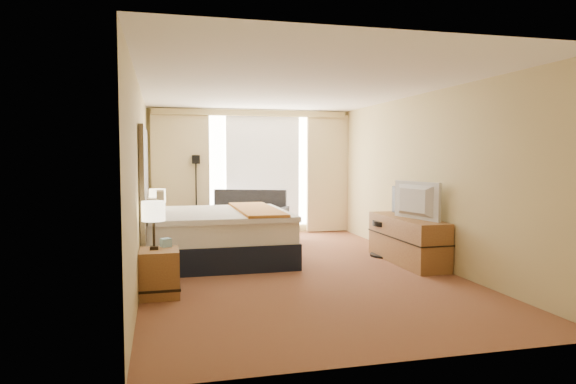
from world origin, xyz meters
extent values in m
cube|color=#5A2219|center=(0.00, 0.00, 0.00)|extent=(4.20, 7.00, 0.02)
cube|color=white|center=(0.00, 0.00, 2.60)|extent=(4.20, 7.00, 0.02)
cube|color=tan|center=(0.00, 3.50, 1.30)|extent=(4.20, 0.02, 2.60)
cube|color=tan|center=(0.00, -3.50, 1.30)|extent=(4.20, 0.02, 2.60)
cube|color=tan|center=(-2.10, 0.00, 1.30)|extent=(0.02, 7.00, 2.60)
cube|color=tan|center=(2.10, 0.00, 1.30)|extent=(0.02, 7.00, 2.60)
cube|color=black|center=(-2.06, 0.20, 1.28)|extent=(0.06, 1.85, 1.50)
cube|color=olive|center=(-1.87, -1.05, 0.28)|extent=(0.45, 0.52, 0.55)
cube|color=olive|center=(-1.87, 1.45, 0.28)|extent=(0.45, 0.52, 0.55)
cube|color=olive|center=(1.83, 0.00, 0.35)|extent=(0.50, 1.80, 0.70)
cube|color=silver|center=(0.25, 3.47, 1.32)|extent=(2.30, 0.02, 2.30)
cube|color=beige|center=(-1.45, 3.38, 1.27)|extent=(1.15, 0.09, 2.50)
cube|color=beige|center=(1.65, 3.38, 1.27)|extent=(0.90, 0.09, 2.50)
cube|color=silver|center=(0.25, 3.43, 1.27)|extent=(1.55, 0.04, 2.50)
cube|color=tan|center=(0.00, 3.34, 2.52)|extent=(4.00, 0.16, 0.12)
cube|color=black|center=(-1.05, 0.85, 0.19)|extent=(2.30, 2.08, 0.38)
cube|color=white|center=(-1.05, 0.85, 0.55)|extent=(2.24, 2.02, 0.33)
cube|color=white|center=(-0.96, 0.85, 0.74)|extent=(2.10, 2.10, 0.08)
cube|color=#CA802E|center=(-0.37, 0.85, 0.79)|extent=(0.60, 2.10, 0.04)
cube|color=white|center=(-2.00, 0.35, 0.88)|extent=(0.31, 0.85, 0.20)
cube|color=white|center=(-2.00, 1.35, 0.88)|extent=(0.31, 0.85, 0.20)
cube|color=beige|center=(-1.85, 0.85, 0.92)|extent=(0.11, 0.46, 0.39)
cube|color=maroon|center=(-0.23, 2.62, 0.14)|extent=(1.76, 1.35, 0.28)
cube|color=#333339|center=(-0.25, 2.57, 0.37)|extent=(1.59, 1.16, 0.18)
cube|color=#333339|center=(-0.11, 2.93, 0.67)|extent=(1.40, 0.68, 0.61)
cube|color=#333339|center=(-0.91, 2.88, 0.40)|extent=(0.41, 0.82, 0.50)
cube|color=#333339|center=(0.44, 2.35, 0.40)|extent=(0.41, 0.82, 0.50)
cube|color=beige|center=(0.01, 2.46, 0.56)|extent=(0.23, 0.40, 0.36)
cube|color=black|center=(-1.15, 3.30, 0.01)|extent=(0.21, 0.21, 0.02)
cylinder|color=black|center=(-1.15, 3.30, 0.76)|extent=(0.03, 0.03, 1.48)
cube|color=black|center=(-1.15, 3.30, 1.57)|extent=(0.15, 0.15, 0.17)
cylinder|color=black|center=(1.75, 0.54, 0.02)|extent=(0.55, 0.55, 0.03)
cylinder|color=black|center=(1.75, 0.54, 0.29)|extent=(0.07, 0.07, 0.50)
cylinder|color=black|center=(1.75, 0.54, 0.54)|extent=(0.49, 0.49, 0.08)
cube|color=black|center=(1.95, 0.54, 0.86)|extent=(0.07, 0.44, 0.55)
cube|color=black|center=(-1.93, -1.03, 0.57)|extent=(0.10, 0.10, 0.04)
cylinder|color=black|center=(-1.93, -1.03, 0.76)|extent=(0.03, 0.03, 0.34)
cylinder|color=#FFEDBF|center=(-1.93, -1.03, 1.00)|extent=(0.27, 0.27, 0.23)
cube|color=black|center=(-1.90, 1.45, 0.57)|extent=(0.09, 0.09, 0.04)
cylinder|color=black|center=(-1.90, 1.45, 0.75)|extent=(0.03, 0.03, 0.33)
cylinder|color=#FFEDBF|center=(-1.90, 1.45, 0.99)|extent=(0.26, 0.26, 0.23)
cube|color=#86B5D0|center=(-1.79, -0.88, 0.60)|extent=(0.15, 0.15, 0.10)
cube|color=black|center=(-1.82, 1.45, 0.59)|extent=(0.23, 0.20, 0.08)
imported|color=black|center=(1.78, -0.22, 0.98)|extent=(0.34, 0.98, 0.56)
camera|label=1|loc=(-1.83, -7.15, 1.64)|focal=32.00mm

